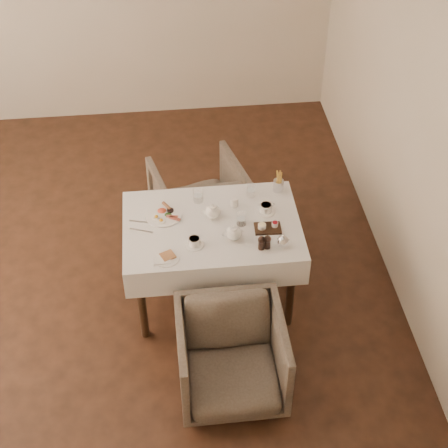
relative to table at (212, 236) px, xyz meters
name	(u,v)px	position (x,y,z in m)	size (l,w,h in m)	color
table	(212,236)	(0.00, 0.00, 0.00)	(1.28, 0.88, 0.75)	black
armchair_near	(231,357)	(0.05, -0.87, -0.31)	(0.71, 0.73, 0.66)	#493F35
armchair_far	(200,201)	(-0.03, 0.78, -0.30)	(0.71, 0.74, 0.67)	#493F35
breakfast_plate	(164,214)	(-0.34, 0.14, 0.13)	(0.27, 0.27, 0.03)	white
side_plate	(165,258)	(-0.35, -0.32, 0.12)	(0.19, 0.18, 0.02)	white
teapot_centre	(213,211)	(0.01, 0.08, 0.18)	(0.16, 0.12, 0.13)	white
teapot_front	(234,232)	(0.14, -0.17, 0.18)	(0.16, 0.12, 0.13)	white
creamer	(234,202)	(0.19, 0.19, 0.15)	(0.06, 0.06, 0.07)	white
teacup_near	(194,242)	(-0.14, -0.20, 0.15)	(0.13, 0.13, 0.06)	white
teacup_far	(266,208)	(0.41, 0.10, 0.15)	(0.14, 0.14, 0.07)	white
glass_left	(198,196)	(-0.07, 0.27, 0.17)	(0.07, 0.07, 0.10)	silver
glass_mid	(241,219)	(0.21, -0.02, 0.16)	(0.07, 0.07, 0.10)	silver
glass_right	(251,190)	(0.33, 0.30, 0.17)	(0.07, 0.07, 0.10)	silver
condiment_board	(267,227)	(0.39, -0.09, 0.13)	(0.19, 0.13, 0.05)	black
pepper_mill_left	(262,243)	(0.32, -0.28, 0.17)	(0.05, 0.05, 0.11)	black
pepper_mill_right	(267,242)	(0.36, -0.28, 0.17)	(0.05, 0.05, 0.11)	black
silver_pot	(283,240)	(0.47, -0.28, 0.17)	(0.10, 0.08, 0.11)	white
fries_cup	(279,183)	(0.54, 0.34, 0.19)	(0.08, 0.08, 0.17)	silver
cutlery_fork	(143,222)	(-0.49, 0.08, 0.12)	(0.02, 0.20, 0.00)	silver
cutlery_knife	(141,230)	(-0.51, -0.01, 0.12)	(0.01, 0.17, 0.00)	silver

